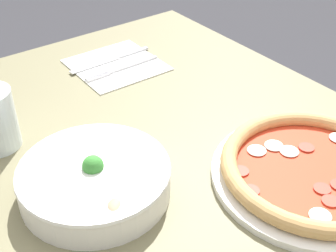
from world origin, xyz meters
The scene contains 6 objects.
dining_table centered at (0.00, 0.00, 0.66)m, with size 1.24×0.82×0.78m.
pizza centered at (-0.08, -0.16, 0.80)m, with size 0.32×0.32×0.04m.
bowl centered at (0.10, 0.13, 0.81)m, with size 0.23×0.23×0.07m.
napkin centered at (0.43, -0.11, 0.78)m, with size 0.19×0.19×0.00m.
fork centered at (0.40, -0.11, 0.79)m, with size 0.02×0.18×0.00m.
knife centered at (0.45, -0.12, 0.78)m, with size 0.02×0.20×0.01m.
Camera 1 is at (-0.39, 0.35, 1.27)m, focal length 50.00 mm.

